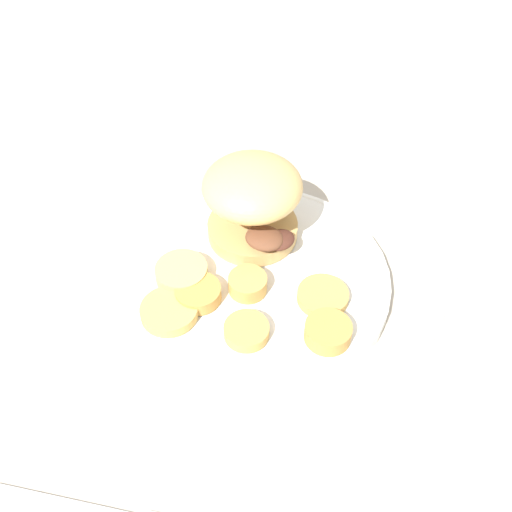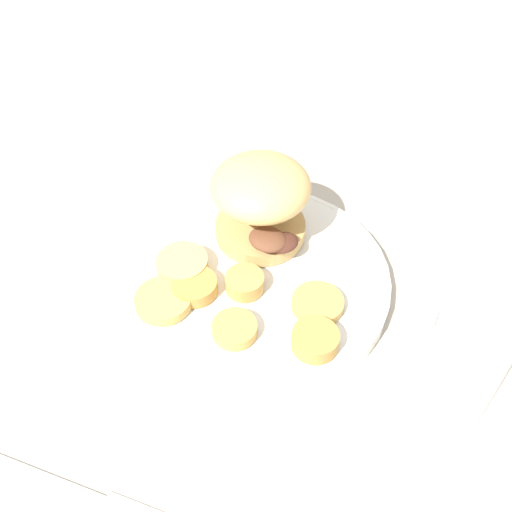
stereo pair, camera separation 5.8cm
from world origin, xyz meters
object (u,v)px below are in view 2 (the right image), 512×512
sandwich (261,199)px  drinking_glass (463,363)px  fork (66,491)px  dinner_plate (256,279)px

sandwich → drinking_glass: (-0.23, 0.09, -0.01)m
sandwich → fork: (0.01, 0.31, -0.07)m
dinner_plate → sandwich: size_ratio=2.52×
sandwich → drinking_glass: size_ratio=0.81×
sandwich → fork: bearing=89.0°
drinking_glass → fork: bearing=43.0°
fork → drinking_glass: bearing=-137.0°
dinner_plate → drinking_glass: (-0.21, 0.04, 0.05)m
dinner_plate → drinking_glass: drinking_glass is taller
dinner_plate → fork: bearing=83.9°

